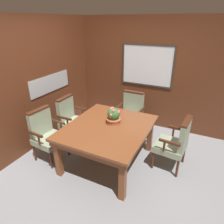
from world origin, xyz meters
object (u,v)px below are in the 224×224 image
chair_head_far (131,112)px  potted_plant (114,116)px  dining_table (108,131)px  chair_right_far (175,142)px  chair_left_far (71,118)px  chair_left_near (46,133)px

chair_head_far → potted_plant: potted_plant is taller
potted_plant → chair_head_far: bearing=93.3°
dining_table → chair_right_far: chair_right_far is taller
chair_right_far → potted_plant: potted_plant is taller
dining_table → chair_right_far: (1.07, 0.36, -0.13)m
chair_right_far → potted_plant: (-1.04, -0.21, 0.35)m
chair_left_far → chair_head_far: 1.29m
chair_left_far → potted_plant: 1.13m
chair_right_far → potted_plant: size_ratio=3.23×
chair_left_near → potted_plant: 1.26m
chair_left_far → chair_left_near: size_ratio=1.00×
dining_table → potted_plant: (0.03, 0.15, 0.22)m
dining_table → chair_right_far: size_ratio=1.62×
chair_right_far → chair_left_far: size_ratio=1.00×
chair_left_near → chair_head_far: bearing=-29.9°
dining_table → chair_head_far: chair_head_far is taller
dining_table → potted_plant: bearing=76.6°
dining_table → chair_left_near: 1.13m
chair_left_far → chair_left_near: same height
dining_table → chair_left_near: size_ratio=1.62×
chair_right_far → chair_head_far: bearing=-120.4°
chair_right_far → chair_left_near: 2.25m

